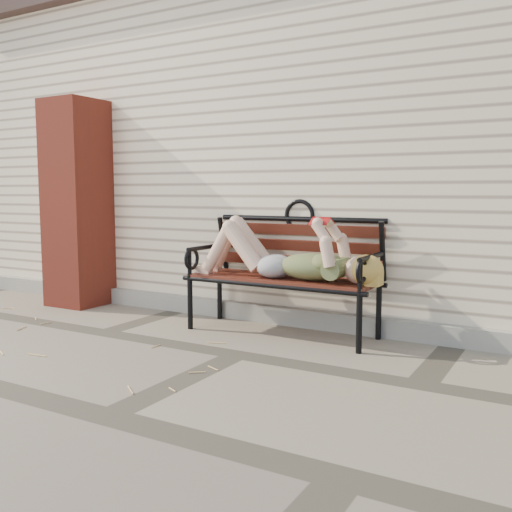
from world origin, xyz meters
The scene contains 8 objects.
ground centered at (0.00, 0.00, 0.00)m, with size 80.00×80.00×0.00m, color gray.
house_wall centered at (0.00, 3.00, 1.50)m, with size 8.00×4.00×3.00m, color beige.
house_roof centered at (0.00, 3.00, 3.15)m, with size 8.30×4.30×0.30m, color #41302E.
foundation_strip centered at (0.00, 0.97, 0.07)m, with size 8.00×0.10×0.15m, color #9B988C.
brick_pillar centered at (-2.30, 0.75, 1.00)m, with size 0.50×0.50×2.00m, color maroon.
garden_bench centered at (-0.01, 0.77, 0.59)m, with size 1.64×0.65×1.06m.
reading_woman centered at (0.01, 0.64, 0.63)m, with size 1.54×0.35×0.49m.
straw_scatter centered at (-1.12, -0.38, 0.01)m, with size 2.70×1.52×0.01m.
Camera 1 is at (2.01, -3.26, 1.12)m, focal length 40.00 mm.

